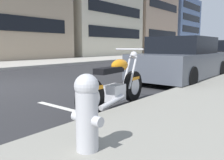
{
  "coord_description": "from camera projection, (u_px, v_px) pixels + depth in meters",
  "views": [
    {
      "loc": [
        -2.76,
        -6.74,
        1.16
      ],
      "look_at": [
        0.71,
        -3.95,
        0.52
      ],
      "focal_mm": 37.42,
      "sensor_mm": 36.0,
      "label": 1
    }
  ],
  "objects": [
    {
      "name": "parking_stall_stripe",
      "position": [
        76.0,
        111.0,
        4.19
      ],
      "size": [
        0.12,
        2.2,
        0.01
      ],
      "primitive_type": "cube",
      "color": "silver",
      "rests_on": "ground"
    },
    {
      "name": "fire_hydrant",
      "position": [
        87.0,
        110.0,
        2.26
      ],
      "size": [
        0.24,
        0.36,
        0.77
      ],
      "color": "#B7B7BC",
      "rests_on": "sidewalk_near_curb"
    },
    {
      "name": "townhouse_far_uphill",
      "position": [
        170.0,
        27.0,
        44.87
      ],
      "size": [
        9.76,
        8.49,
        9.75
      ],
      "color": "#6B84B2",
      "rests_on": "ground"
    },
    {
      "name": "car_opposite_curb",
      "position": [
        176.0,
        51.0,
        24.91
      ],
      "size": [
        4.48,
        1.98,
        1.34
      ],
      "rotation": [
        0.0,
        0.0,
        3.16
      ],
      "color": "#236638",
      "rests_on": "ground"
    },
    {
      "name": "parked_car_across_street",
      "position": [
        183.0,
        60.0,
        7.97
      ],
      "size": [
        4.51,
        1.91,
        1.46
      ],
      "rotation": [
        0.0,
        0.0,
        -0.01
      ],
      "color": "#4C515B",
      "rests_on": "ground"
    },
    {
      "name": "parked_motorcycle",
      "position": [
        116.0,
        86.0,
        4.35
      ],
      "size": [
        2.1,
        0.62,
        1.12
      ],
      "rotation": [
        0.0,
        0.0,
        0.1
      ],
      "color": "black",
      "rests_on": "ground"
    },
    {
      "name": "townhouse_behind_pole",
      "position": [
        137.0,
        12.0,
        36.39
      ],
      "size": [
        10.02,
        9.41,
        12.96
      ],
      "color": "tan",
      "rests_on": "ground"
    },
    {
      "name": "townhouse_corner_block",
      "position": [
        90.0,
        5.0,
        27.53
      ],
      "size": [
        10.61,
        8.16,
        11.87
      ],
      "color": "beige",
      "rests_on": "ground"
    },
    {
      "name": "sidewalk_far_curb",
      "position": [
        97.0,
        59.0,
        19.93
      ],
      "size": [
        120.0,
        5.0,
        0.14
      ],
      "primitive_type": "cube",
      "color": "#ADA89E",
      "rests_on": "ground"
    }
  ]
}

